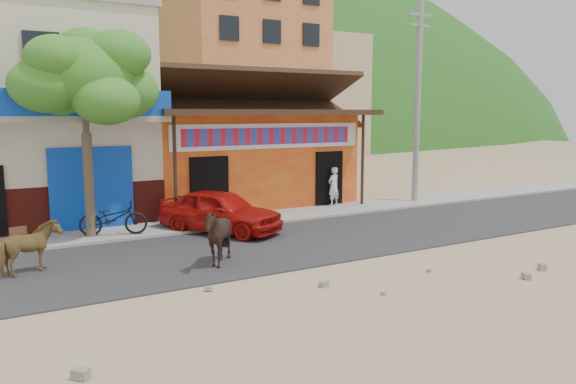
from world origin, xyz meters
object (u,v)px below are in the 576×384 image
object	(u,v)px
tree	(86,133)
cow_tan	(29,248)
cafe_chair_left	(20,229)
red_car	(220,211)
utility_pole	(418,102)
pedestrian	(334,186)
scooter	(113,218)
cow_dark	(218,236)

from	to	relation	value
tree	cow_tan	xyz separation A→B (m)	(-1.95, -3.03, -2.48)
cafe_chair_left	red_car	bearing A→B (deg)	-17.60
red_car	tree	bearing A→B (deg)	131.46
tree	red_car	size ratio (longest dim) A/B	1.53
utility_pole	cow_tan	distance (m)	15.50
tree	pedestrian	bearing A→B (deg)	5.56
tree	red_car	xyz separation A→B (m)	(3.60, -1.10, -2.41)
cow_tan	scooter	xyz separation A→B (m)	(2.55, 2.84, -0.01)
red_car	scooter	distance (m)	3.14
tree	utility_pole	bearing A→B (deg)	0.90
cow_dark	utility_pole	bearing A→B (deg)	104.80
scooter	pedestrian	xyz separation A→B (m)	(8.64, 1.09, 0.24)
tree	utility_pole	xyz separation A→B (m)	(12.80, 0.20, 1.00)
tree	cow_tan	size ratio (longest dim) A/B	4.24
scooter	cow_tan	bearing A→B (deg)	155.45
red_car	cafe_chair_left	xyz separation A→B (m)	(-5.50, 0.76, -0.11)
cow_dark	pedestrian	bearing A→B (deg)	118.08
utility_pole	cow_dark	bearing A→B (deg)	-156.25
cow_dark	red_car	xyz separation A→B (m)	(1.56, 3.43, -0.05)
utility_pole	pedestrian	bearing A→B (deg)	168.87
pedestrian	red_car	bearing A→B (deg)	5.36
utility_pole	scooter	xyz separation A→B (m)	(-12.20, -0.39, -3.49)
cow_tan	scooter	world-z (taller)	cow_tan
cow_tan	red_car	xyz separation A→B (m)	(5.55, 1.93, 0.07)
cafe_chair_left	pedestrian	bearing A→B (deg)	-3.37
utility_pole	red_car	distance (m)	9.90
utility_pole	scooter	distance (m)	12.70
pedestrian	cow_tan	bearing A→B (deg)	5.17
cow_dark	cafe_chair_left	xyz separation A→B (m)	(-3.94, 4.19, -0.16)
cow_dark	cow_tan	bearing A→B (deg)	-119.57
tree	utility_pole	distance (m)	12.84
utility_pole	scooter	bearing A→B (deg)	-178.17
pedestrian	cafe_chair_left	bearing A→B (deg)	-7.82
cow_dark	red_car	bearing A→B (deg)	146.57
utility_pole	cow_tan	xyz separation A→B (m)	(-14.75, -3.23, -3.48)
red_car	pedestrian	bearing A→B (deg)	-11.94
tree	cafe_chair_left	bearing A→B (deg)	-169.77
cow_dark	scooter	size ratio (longest dim) A/B	0.74
utility_pole	pedestrian	xyz separation A→B (m)	(-3.56, 0.70, -3.25)
utility_pole	cow_tan	world-z (taller)	utility_pole
cafe_chair_left	cow_dark	bearing A→B (deg)	-56.51
utility_pole	tree	bearing A→B (deg)	-179.10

